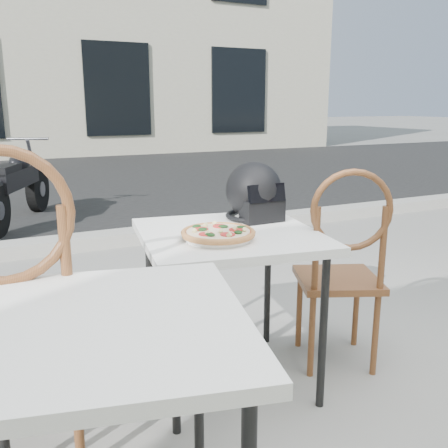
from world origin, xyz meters
name	(u,v)px	position (x,y,z in m)	size (l,w,h in m)	color
ground	(372,412)	(0.00, 0.00, 0.00)	(80.00, 80.00, 0.00)	gray
street_asphalt	(79,182)	(0.00, 7.00, 0.00)	(30.00, 8.00, 0.00)	black
curb	(153,234)	(0.00, 3.00, 0.06)	(30.00, 0.25, 0.12)	#ABA8A0
building_across	(25,19)	(0.00, 13.99, 3.50)	(16.00, 6.06, 7.00)	beige
cafe_table_main	(229,246)	(-0.43, 0.49, 0.65)	(0.86, 0.86, 0.71)	white
plate	(218,238)	(-0.53, 0.39, 0.72)	(0.32, 0.32, 0.02)	white
pizza	(218,233)	(-0.53, 0.39, 0.74)	(0.41, 0.41, 0.04)	#BC7D45
helmet	(254,194)	(-0.21, 0.66, 0.84)	(0.27, 0.28, 0.28)	black
cafe_chair_main	(343,260)	(0.10, 0.37, 0.55)	(0.49, 0.49, 0.99)	brown
cafe_table_side	(95,344)	(-1.15, -0.22, 0.67)	(0.92, 0.92, 0.73)	white
cafe_chair_side	(8,300)	(-1.33, 0.27, 0.64)	(0.44, 0.44, 1.15)	brown
motorcycle	(17,187)	(-1.08, 4.30, 0.39)	(0.81, 1.67, 0.89)	black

